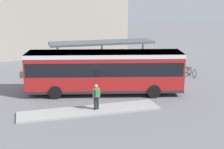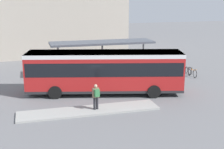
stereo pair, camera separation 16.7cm
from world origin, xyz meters
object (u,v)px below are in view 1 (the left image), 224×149
object	(u,v)px
bicycle_black	(187,71)
potted_planter_near_shelter	(105,74)
bicycle_orange	(192,72)
city_bus	(105,69)
pedestrian_waiting	(96,95)

from	to	relation	value
bicycle_black	potted_planter_near_shelter	xyz separation A→B (m)	(-8.24, -0.20, 0.31)
bicycle_orange	potted_planter_near_shelter	bearing A→B (deg)	-89.79
bicycle_black	bicycle_orange	bearing A→B (deg)	-168.05
bicycle_orange	city_bus	bearing A→B (deg)	-68.05
city_bus	potted_planter_near_shelter	world-z (taller)	city_bus
bicycle_black	pedestrian_waiting	bearing A→B (deg)	134.18
city_bus	pedestrian_waiting	bearing A→B (deg)	-98.60
bicycle_orange	potted_planter_near_shelter	world-z (taller)	potted_planter_near_shelter
pedestrian_waiting	bicycle_black	size ratio (longest dim) A/B	1.12
pedestrian_waiting	bicycle_black	bearing A→B (deg)	-66.15
city_bus	potted_planter_near_shelter	size ratio (longest dim) A/B	9.55
city_bus	bicycle_black	size ratio (longest dim) A/B	7.89
bicycle_black	potted_planter_near_shelter	distance (m)	8.24
bicycle_orange	bicycle_black	size ratio (longest dim) A/B	1.19
city_bus	bicycle_orange	bearing A→B (deg)	31.41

